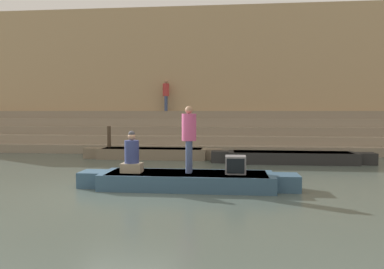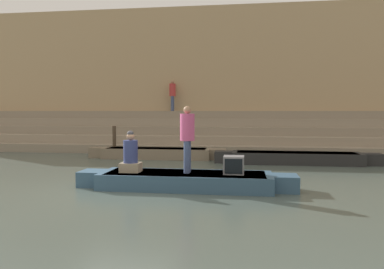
# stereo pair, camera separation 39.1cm
# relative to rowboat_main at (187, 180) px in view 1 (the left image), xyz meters

# --- Properties ---
(ground_plane) EXTENTS (120.00, 120.00, 0.00)m
(ground_plane) POSITION_rel_rowboat_main_xyz_m (-1.52, -0.41, -0.21)
(ground_plane) COLOR #47544C
(ghat_steps) EXTENTS (36.00, 3.55, 1.97)m
(ghat_steps) POSITION_rel_rowboat_main_xyz_m (-1.52, 9.40, 0.51)
(ghat_steps) COLOR gray
(ghat_steps) RESTS_ON ground
(back_wall) EXTENTS (34.20, 1.28, 7.53)m
(back_wall) POSITION_rel_rowboat_main_xyz_m (-1.52, 11.30, 3.53)
(back_wall) COLOR tan
(back_wall) RESTS_ON ground
(rowboat_main) EXTENTS (5.57, 1.43, 0.40)m
(rowboat_main) POSITION_rel_rowboat_main_xyz_m (0.00, 0.00, 0.00)
(rowboat_main) COLOR #33516B
(rowboat_main) RESTS_ON ground
(person_standing) EXTENTS (0.37, 0.37, 1.69)m
(person_standing) POSITION_rel_rowboat_main_xyz_m (0.04, 0.04, 1.15)
(person_standing) COLOR #3D4C75
(person_standing) RESTS_ON rowboat_main
(person_rowing) EXTENTS (0.52, 0.40, 1.07)m
(person_rowing) POSITION_rel_rowboat_main_xyz_m (-1.42, -0.07, 0.60)
(person_rowing) COLOR gray
(person_rowing) RESTS_ON rowboat_main
(tv_set) EXTENTS (0.51, 0.49, 0.45)m
(tv_set) POSITION_rel_rowboat_main_xyz_m (1.22, 0.02, 0.41)
(tv_set) COLOR slate
(tv_set) RESTS_ON rowboat_main
(moored_boat_shore) EXTENTS (6.03, 1.07, 0.43)m
(moored_boat_shore) POSITION_rel_rowboat_main_xyz_m (3.38, 4.93, 0.02)
(moored_boat_shore) COLOR black
(moored_boat_shore) RESTS_ON ground
(moored_boat_distant) EXTENTS (5.70, 1.07, 0.43)m
(moored_boat_distant) POSITION_rel_rowboat_main_xyz_m (-2.11, 5.74, 0.02)
(moored_boat_distant) COLOR #756651
(moored_boat_distant) RESTS_ON ground
(mooring_post) EXTENTS (0.15, 0.15, 1.32)m
(mooring_post) POSITION_rel_rowboat_main_xyz_m (-4.05, 6.07, 0.45)
(mooring_post) COLOR #473828
(mooring_post) RESTS_ON ground
(person_on_steps) EXTENTS (0.34, 0.34, 1.64)m
(person_on_steps) POSITION_rel_rowboat_main_xyz_m (-2.33, 10.35, 2.69)
(person_on_steps) COLOR #3D4C75
(person_on_steps) RESTS_ON ghat_steps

